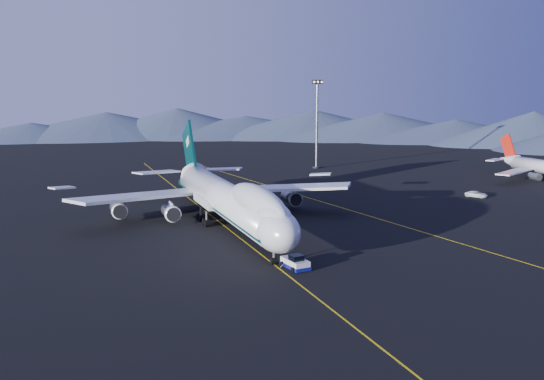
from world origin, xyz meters
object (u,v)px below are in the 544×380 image
object	(u,v)px
boeing_747	(226,198)
service_van	(476,194)
pushback_tug	(295,264)
floodlight_mast	(317,124)

from	to	relation	value
boeing_747	service_van	bearing A→B (deg)	9.24
boeing_747	pushback_tug	distance (m)	30.06
pushback_tug	service_van	xyz separation A→B (m)	(65.20, 40.52, 0.04)
boeing_747	floodlight_mast	distance (m)	93.43
boeing_747	service_van	distance (m)	68.61
boeing_747	service_van	size ratio (longest dim) A/B	13.56
boeing_747	pushback_tug	xyz separation A→B (m)	(2.33, -29.53, -5.11)
service_van	floodlight_mast	distance (m)	68.28
boeing_747	service_van	xyz separation A→B (m)	(67.53, 10.99, -5.07)
pushback_tug	floodlight_mast	xyz separation A→B (m)	(50.92, 105.76, 14.27)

